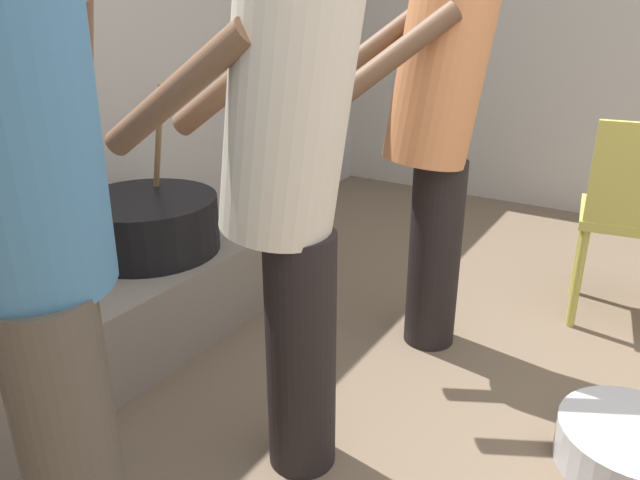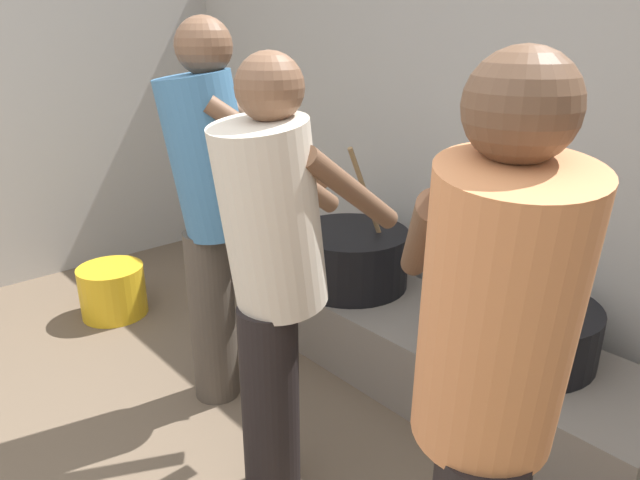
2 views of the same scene
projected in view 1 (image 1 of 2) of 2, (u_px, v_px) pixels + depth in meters
hearth_ledge at (63, 338)px, 2.18m from camera, size 2.10×0.60×0.34m
cooking_pot_main at (148, 224)px, 2.46m from camera, size 0.57×0.57×0.68m
cook_in_cream_shirt at (287, 183)px, 1.55m from camera, size 0.38×0.67×1.52m
cook_in_orange_shirt at (436, 124)px, 2.16m from camera, size 0.68×0.69×1.56m
cook_in_blue_shirt at (27, 218)px, 1.11m from camera, size 0.64×0.73×1.62m
chair_olive at (634, 214)px, 2.45m from camera, size 0.45×0.45×0.88m
metal_mixing_bowl at (633, 448)px, 1.80m from camera, size 0.44×0.44×0.13m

